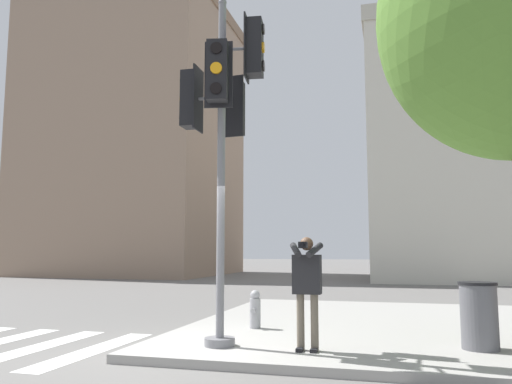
{
  "coord_description": "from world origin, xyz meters",
  "views": [
    {
      "loc": [
        3.26,
        -6.7,
        1.53
      ],
      "look_at": [
        1.32,
        0.53,
        2.4
      ],
      "focal_mm": 35.0,
      "sensor_mm": 36.0,
      "label": 1
    }
  ],
  "objects_px": {
    "traffic_signal_pole": "(223,111)",
    "fire_hydrant": "(255,309)",
    "person_photographer": "(307,282)",
    "trash_bin": "(479,315)"
  },
  "relations": [
    {
      "from": "person_photographer",
      "to": "trash_bin",
      "type": "relative_size",
      "value": 1.68
    },
    {
      "from": "person_photographer",
      "to": "fire_hydrant",
      "type": "xyz_separation_m",
      "value": [
        -1.25,
        1.77,
        -0.61
      ]
    },
    {
      "from": "fire_hydrant",
      "to": "trash_bin",
      "type": "relative_size",
      "value": 0.72
    },
    {
      "from": "traffic_signal_pole",
      "to": "trash_bin",
      "type": "distance_m",
      "value": 4.82
    },
    {
      "from": "traffic_signal_pole",
      "to": "person_photographer",
      "type": "distance_m",
      "value": 2.9
    },
    {
      "from": "person_photographer",
      "to": "trash_bin",
      "type": "height_order",
      "value": "person_photographer"
    },
    {
      "from": "traffic_signal_pole",
      "to": "trash_bin",
      "type": "xyz_separation_m",
      "value": [
        3.64,
        0.71,
        -3.07
      ]
    },
    {
      "from": "traffic_signal_pole",
      "to": "fire_hydrant",
      "type": "distance_m",
      "value": 3.66
    },
    {
      "from": "traffic_signal_pole",
      "to": "person_photographer",
      "type": "relative_size",
      "value": 3.4
    },
    {
      "from": "traffic_signal_pole",
      "to": "trash_bin",
      "type": "relative_size",
      "value": 5.7
    }
  ]
}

